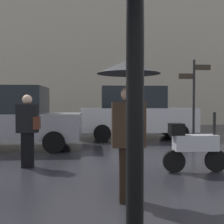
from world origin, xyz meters
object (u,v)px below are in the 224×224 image
pedestrian_with_bag (28,126)px  parked_scooter (193,145)px  pedestrian_with_umbrella (129,95)px  parked_car_left (136,113)px  street_signpost (194,94)px  parked_car_right (13,117)px

pedestrian_with_bag → parked_scooter: pedestrian_with_bag is taller
pedestrian_with_bag → parked_scooter: size_ratio=1.19×
pedestrian_with_umbrella → parked_car_left: 6.98m
pedestrian_with_bag → street_signpost: size_ratio=0.56×
parked_car_right → street_signpost: size_ratio=1.42×
parked_scooter → parked_car_left: parked_car_left is taller
street_signpost → parked_scooter: bearing=-110.8°
pedestrian_with_bag → parked_car_right: size_ratio=0.39×
parked_scooter → street_signpost: street_signpost is taller
pedestrian_with_umbrella → parked_scooter: size_ratio=1.51×
parked_scooter → parked_car_left: bearing=79.1°
pedestrian_with_umbrella → parked_car_left: (1.17, 6.86, -0.50)m
parked_scooter → street_signpost: bearing=54.3°
pedestrian_with_bag → pedestrian_with_umbrella: bearing=63.3°
pedestrian_with_bag → parked_car_right: parked_car_right is taller
pedestrian_with_bag → parked_car_left: parked_car_left is taller
pedestrian_with_umbrella → parked_car_left: parked_car_left is taller
pedestrian_with_umbrella → street_signpost: size_ratio=0.71×
pedestrian_with_umbrella → parked_car_left: size_ratio=0.46×
parked_car_left → street_signpost: 2.60m
pedestrian_with_umbrella → parked_car_left: bearing=-98.1°
pedestrian_with_bag → street_signpost: 5.60m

